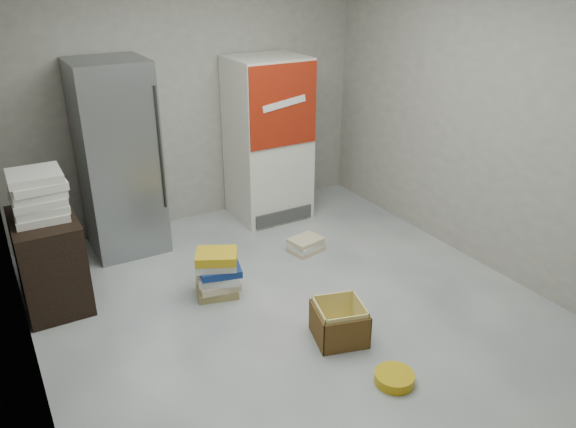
{
  "coord_description": "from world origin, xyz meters",
  "views": [
    {
      "loc": [
        -2.05,
        -3.21,
        2.7
      ],
      "look_at": [
        0.19,
        0.7,
        0.67
      ],
      "focal_mm": 35.0,
      "sensor_mm": 36.0,
      "label": 1
    }
  ],
  "objects_px": {
    "steel_fridge": "(118,159)",
    "wood_shelf": "(50,260)",
    "cardboard_box": "(339,324)",
    "coke_cooler": "(268,139)",
    "phonebook_stack_main": "(218,273)"
  },
  "relations": [
    {
      "from": "cardboard_box",
      "to": "wood_shelf",
      "type": "bearing_deg",
      "value": 153.14
    },
    {
      "from": "steel_fridge",
      "to": "cardboard_box",
      "type": "relative_size",
      "value": 4.05
    },
    {
      "from": "steel_fridge",
      "to": "wood_shelf",
      "type": "distance_m",
      "value": 1.23
    },
    {
      "from": "steel_fridge",
      "to": "phonebook_stack_main",
      "type": "bearing_deg",
      "value": -72.13
    },
    {
      "from": "steel_fridge",
      "to": "cardboard_box",
      "type": "distance_m",
      "value": 2.72
    },
    {
      "from": "phonebook_stack_main",
      "to": "cardboard_box",
      "type": "distance_m",
      "value": 1.2
    },
    {
      "from": "wood_shelf",
      "to": "phonebook_stack_main",
      "type": "relative_size",
      "value": 1.78
    },
    {
      "from": "wood_shelf",
      "to": "cardboard_box",
      "type": "xyz_separation_m",
      "value": [
        1.83,
        -1.66,
        -0.27
      ]
    },
    {
      "from": "wood_shelf",
      "to": "phonebook_stack_main",
      "type": "bearing_deg",
      "value": -25.76
    },
    {
      "from": "steel_fridge",
      "to": "phonebook_stack_main",
      "type": "distance_m",
      "value": 1.59
    },
    {
      "from": "steel_fridge",
      "to": "wood_shelf",
      "type": "xyz_separation_m",
      "value": [
        -0.83,
        -0.73,
        -0.55
      ]
    },
    {
      "from": "phonebook_stack_main",
      "to": "steel_fridge",
      "type": "bearing_deg",
      "value": 126.16
    },
    {
      "from": "wood_shelf",
      "to": "cardboard_box",
      "type": "relative_size",
      "value": 1.71
    },
    {
      "from": "coke_cooler",
      "to": "wood_shelf",
      "type": "distance_m",
      "value": 2.63
    },
    {
      "from": "cardboard_box",
      "to": "coke_cooler",
      "type": "bearing_deg",
      "value": 90.11
    }
  ]
}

